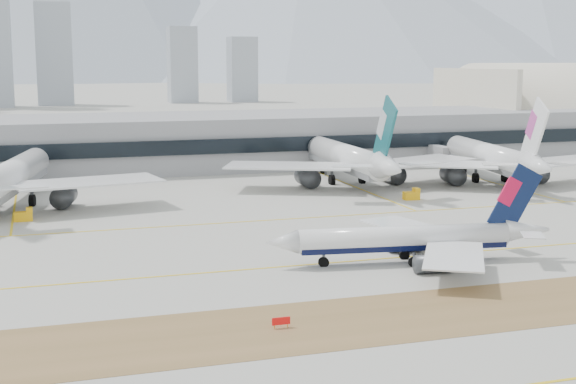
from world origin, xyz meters
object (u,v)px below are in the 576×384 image
object	(u,v)px
widebody_cathay	(349,160)
widebody_china_air	(493,159)
widebody_eva	(10,178)
taxiing_airliner	(414,239)
terminal	(175,141)

from	to	relation	value
widebody_cathay	widebody_china_air	xyz separation A→B (m)	(36.14, -8.19, -0.15)
widebody_eva	widebody_cathay	size ratio (longest dim) A/B	0.97
taxiing_airliner	widebody_china_air	size ratio (longest dim) A/B	0.71
widebody_eva	terminal	distance (m)	70.37
taxiing_airliner	terminal	bearing A→B (deg)	-74.60
taxiing_airliner	widebody_eva	xyz separation A→B (m)	(-60.75, 68.53, 2.57)
widebody_eva	terminal	world-z (taller)	widebody_eva
taxiing_airliner	widebody_china_air	bearing A→B (deg)	-121.45
widebody_china_air	widebody_cathay	bearing A→B (deg)	85.88
widebody_cathay	taxiing_airliner	bearing A→B (deg)	167.44
taxiing_airliner	widebody_eva	world-z (taller)	widebody_eva
widebody_cathay	widebody_china_air	world-z (taller)	widebody_cathay
taxiing_airliner	terminal	size ratio (longest dim) A/B	0.16
widebody_china_air	widebody_eva	bearing A→B (deg)	98.52
taxiing_airliner	terminal	xyz separation A→B (m)	(-16.62, 123.33, 3.80)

